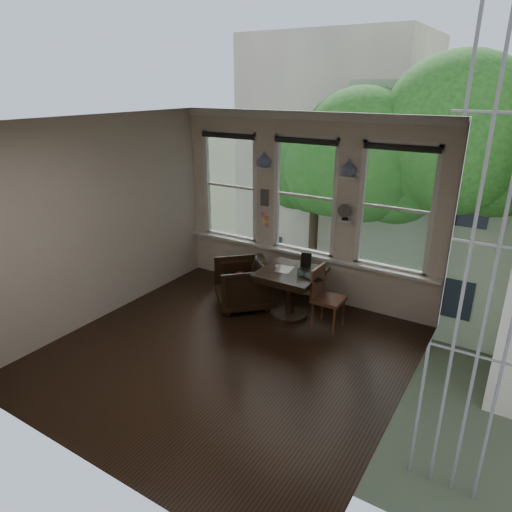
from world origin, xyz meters
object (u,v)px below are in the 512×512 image
Objects in this scene: laptop at (309,279)px; mug at (278,268)px; side_chair_right at (329,299)px; armchair_left at (243,284)px; table at (290,294)px.

mug is at bearing -157.88° from laptop.
side_chair_right is 9.56× the size of mug.
armchair_left is 0.91× the size of side_chair_right.
side_chair_right is (1.44, 0.09, 0.08)m from armchair_left.
laptop reaches higher than armchair_left.
mug reaches higher than armchair_left.
table is 0.55m from laptop.
armchair_left is 1.24m from laptop.
armchair_left is 1.45m from side_chair_right.
table is 0.98× the size of side_chair_right.
armchair_left is at bearing -173.16° from table.
table is at bearing 90.11° from side_chair_right.
laptop reaches higher than table.
side_chair_right is at bearing 52.95° from laptop.
table is at bearing -173.22° from laptop.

